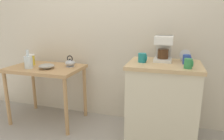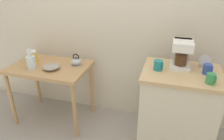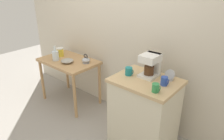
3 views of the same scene
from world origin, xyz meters
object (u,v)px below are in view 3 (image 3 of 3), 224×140
(glass_carafe_vase, at_px, (55,55))
(mug_tall_green, at_px, (156,88))
(teakettle, at_px, (86,60))
(table_clock, at_px, (170,76))
(bowl_stoneware, at_px, (67,61))
(canister_enamel, at_px, (60,52))
(mug_dark_teal, at_px, (129,71))
(coffee_maker, at_px, (151,64))
(mug_blue, at_px, (164,81))

(glass_carafe_vase, distance_m, mug_tall_green, 1.81)
(teakettle, bearing_deg, table_clock, -0.66)
(bowl_stoneware, bearing_deg, canister_enamel, 160.10)
(teakettle, distance_m, table_clock, 1.35)
(mug_dark_teal, bearing_deg, table_clock, 23.42)
(glass_carafe_vase, height_order, canister_enamel, glass_carafe_vase)
(canister_enamel, bearing_deg, teakettle, 6.55)
(teakettle, xyz_separation_m, mug_tall_green, (1.36, -0.34, 0.15))
(canister_enamel, xyz_separation_m, mug_dark_teal, (1.46, -0.13, 0.13))
(coffee_maker, bearing_deg, mug_tall_green, -50.63)
(glass_carafe_vase, bearing_deg, table_clock, 6.61)
(bowl_stoneware, xyz_separation_m, mug_tall_green, (1.58, -0.17, 0.17))
(canister_enamel, bearing_deg, mug_tall_green, -8.43)
(mug_tall_green, bearing_deg, coffee_maker, 129.37)
(mug_tall_green, distance_m, mug_dark_teal, 0.46)
(teakettle, bearing_deg, mug_blue, -6.72)
(mug_blue, xyz_separation_m, table_clock, (-0.01, 0.14, 0.01))
(canister_enamel, xyz_separation_m, table_clock, (1.88, 0.05, 0.14))
(coffee_maker, bearing_deg, canister_enamel, -179.79)
(teakettle, bearing_deg, coffee_maker, -2.84)
(glass_carafe_vase, distance_m, mug_blue, 1.80)
(mug_blue, relative_size, table_clock, 0.77)
(table_clock, bearing_deg, coffee_maker, -169.53)
(glass_carafe_vase, xyz_separation_m, canister_enamel, (-0.10, 0.16, -0.01))
(glass_carafe_vase, relative_size, mug_dark_teal, 2.47)
(teakettle, height_order, table_clock, table_clock)
(canister_enamel, bearing_deg, table_clock, 1.41)
(bowl_stoneware, bearing_deg, glass_carafe_vase, -167.98)
(glass_carafe_vase, xyz_separation_m, coffee_maker, (1.56, 0.17, 0.21))
(bowl_stoneware, distance_m, teakettle, 0.28)
(teakettle, xyz_separation_m, mug_dark_teal, (0.93, -0.19, 0.15))
(coffee_maker, xyz_separation_m, mug_dark_teal, (-0.20, -0.14, -0.10))
(canister_enamel, height_order, mug_tall_green, mug_tall_green)
(bowl_stoneware, distance_m, glass_carafe_vase, 0.23)
(coffee_maker, distance_m, table_clock, 0.24)
(glass_carafe_vase, bearing_deg, mug_blue, 1.99)
(bowl_stoneware, distance_m, mug_blue, 1.58)
(bowl_stoneware, xyz_separation_m, teakettle, (0.22, 0.18, 0.01))
(bowl_stoneware, relative_size, teakettle, 1.25)
(bowl_stoneware, xyz_separation_m, mug_dark_teal, (1.15, -0.02, 0.17))
(teakettle, xyz_separation_m, coffee_maker, (1.12, -0.06, 0.25))
(teakettle, distance_m, glass_carafe_vase, 0.49)
(table_clock, bearing_deg, teakettle, 179.34)
(mug_blue, bearing_deg, glass_carafe_vase, -178.01)
(bowl_stoneware, bearing_deg, mug_blue, 0.59)
(bowl_stoneware, xyz_separation_m, table_clock, (1.56, 0.16, 0.18))
(mug_tall_green, xyz_separation_m, table_clock, (-0.02, 0.33, 0.01))
(bowl_stoneware, height_order, mug_tall_green, mug_tall_green)
(mug_tall_green, distance_m, mug_blue, 0.18)
(bowl_stoneware, xyz_separation_m, glass_carafe_vase, (-0.22, -0.05, 0.05))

